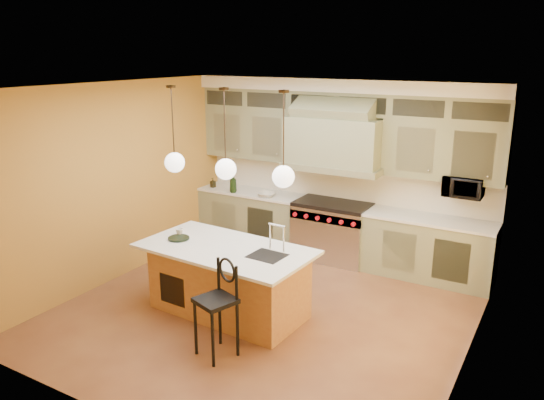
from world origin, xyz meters
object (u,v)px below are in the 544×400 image
Objects in this scene: kitchen_island at (229,279)px; counter_stool at (218,302)px; microwave at (463,187)px; range at (332,230)px.

counter_stool is at bearing -58.79° from kitchen_island.
microwave is at bearing 79.60° from counter_stool.
range is 1.07× the size of counter_stool.
range is 0.53× the size of kitchen_island.
counter_stool is 3.95m from microwave.
microwave reaches higher than kitchen_island.
microwave is at bearing 3.12° from range.
kitchen_island is 3.57m from microwave.
microwave is (2.34, 2.50, 0.98)m from kitchen_island.
kitchen_island is at bearing -99.36° from range.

